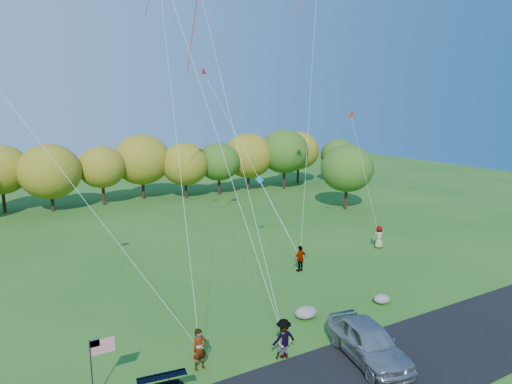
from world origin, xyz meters
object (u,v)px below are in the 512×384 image
flyer_c (284,338)px  flyer_d (300,259)px  minivan_silver (368,341)px  flyer_e (379,237)px  flyer_a (200,349)px  flyer_b (284,343)px

flyer_c → flyer_d: (7.38, 8.96, -0.01)m
minivan_silver → flyer_e: flyer_e is taller
flyer_a → flyer_e: bearing=15.4°
flyer_b → flyer_e: bearing=52.1°
flyer_e → flyer_c: bearing=52.1°
flyer_b → flyer_c: bearing=77.7°
flyer_b → flyer_c: flyer_c is taller
flyer_a → flyer_b: (3.80, -1.20, -0.20)m
flyer_a → flyer_b: flyer_a is taller
flyer_a → flyer_c: 4.02m
minivan_silver → flyer_b: (-3.37, 2.12, -0.19)m
flyer_a → flyer_c: size_ratio=1.01×
flyer_e → flyer_d: bearing=27.7°
minivan_silver → flyer_c: size_ratio=2.74×
flyer_c → flyer_e: size_ratio=1.01×
flyer_b → flyer_d: size_ratio=0.81×
flyer_c → flyer_e: bearing=-146.3°
flyer_e → flyer_a: bearing=44.4°
flyer_d → minivan_silver: bearing=62.1°
flyer_a → flyer_e: (20.17, 9.02, -0.02)m
flyer_e → flyer_b: bearing=52.3°
flyer_a → flyer_b: 3.99m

